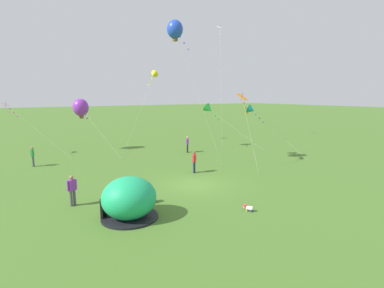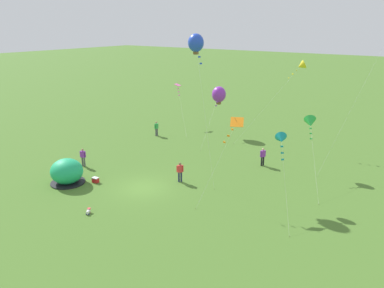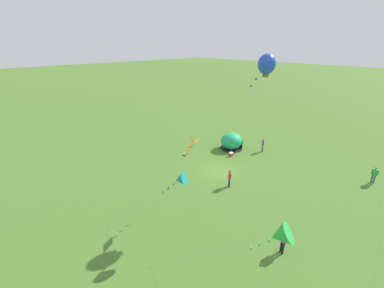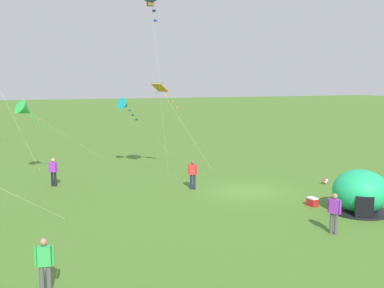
% 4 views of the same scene
% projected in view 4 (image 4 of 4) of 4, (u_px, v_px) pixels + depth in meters
% --- Properties ---
extents(ground_plane, '(300.00, 300.00, 0.00)m').
position_uv_depth(ground_plane, '(247.00, 191.00, 25.94)').
color(ground_plane, '#477028').
extents(popup_tent, '(2.81, 2.81, 2.10)m').
position_uv_depth(popup_tent, '(360.00, 192.00, 21.63)').
color(popup_tent, '#1EAD6B').
rests_on(popup_tent, ground).
extents(cooler_box, '(0.56, 0.41, 0.44)m').
position_uv_depth(cooler_box, '(312.00, 202.00, 22.84)').
color(cooler_box, red).
rests_on(cooler_box, ground).
extents(toddler_crawling, '(0.44, 0.53, 0.32)m').
position_uv_depth(toddler_crawling, '(325.00, 181.00, 27.81)').
color(toddler_crawling, white).
rests_on(toddler_crawling, ground).
extents(person_with_toddler, '(0.55, 0.37, 1.72)m').
position_uv_depth(person_with_toddler, '(334.00, 211.00, 18.53)').
color(person_with_toddler, '#4C4C51').
rests_on(person_with_toddler, ground).
extents(person_center_field, '(0.44, 0.45, 1.72)m').
position_uv_depth(person_center_field, '(193.00, 173.00, 26.32)').
color(person_center_field, '#1E2347').
rests_on(person_center_field, ground).
extents(person_strolling, '(0.30, 0.58, 1.72)m').
position_uv_depth(person_strolling, '(45.00, 263.00, 13.25)').
color(person_strolling, '#4C4C51').
rests_on(person_strolling, ground).
extents(person_near_tent, '(0.41, 0.51, 1.72)m').
position_uv_depth(person_near_tent, '(53.00, 171.00, 27.10)').
color(person_near_tent, black).
rests_on(person_near_tent, ground).
extents(kite_green, '(3.90, 7.01, 5.12)m').
position_uv_depth(kite_green, '(25.00, 110.00, 29.50)').
color(kite_green, silver).
rests_on(kite_green, ground).
extents(kite_orange, '(1.83, 4.08, 6.26)m').
position_uv_depth(kite_orange, '(162.00, 91.00, 30.17)').
color(kite_orange, silver).
rests_on(kite_orange, ground).
extents(kite_teal, '(3.52, 5.48, 5.17)m').
position_uv_depth(kite_teal, '(125.00, 105.00, 32.18)').
color(kite_teal, silver).
rests_on(kite_teal, ground).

